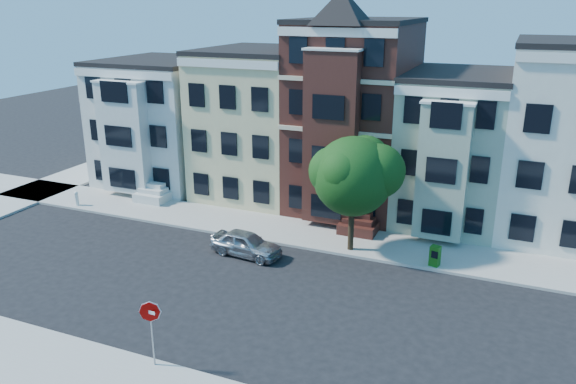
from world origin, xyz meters
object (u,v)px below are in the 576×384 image
at_px(newspaper_box, 435,256).
at_px(fire_hydrant, 77,200).
at_px(street_tree, 353,182).
at_px(parked_car, 246,244).
at_px(stop_sign, 152,330).

distance_m(newspaper_box, fire_hydrant, 23.89).
distance_m(street_tree, parked_car, 6.73).
distance_m(parked_car, stop_sign, 10.49).
height_order(street_tree, newspaper_box, street_tree).
bearing_deg(fire_hydrant, newspaper_box, -0.19).
distance_m(newspaper_box, stop_sign, 15.34).
relative_size(street_tree, newspaper_box, 7.26).
relative_size(parked_car, fire_hydrant, 5.26).
height_order(street_tree, fire_hydrant, street_tree).
distance_m(parked_car, newspaper_box, 10.08).
height_order(fire_hydrant, stop_sign, stop_sign).
height_order(parked_car, newspaper_box, parked_car).
distance_m(street_tree, stop_sign, 13.81).
xyz_separation_m(street_tree, newspaper_box, (4.66, -0.30, -3.41)).
relative_size(newspaper_box, stop_sign, 0.36).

